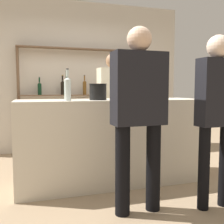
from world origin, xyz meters
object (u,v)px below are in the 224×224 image
wine_glass (121,90)px  customer_center (139,107)px  counter_bottle_2 (155,88)px  counter_bottle_0 (67,88)px  server_behind_counter (113,100)px  ice_bucket (98,92)px  customer_right (217,106)px  counter_bottle_1 (144,89)px  counter_bottle_3 (68,88)px

wine_glass → customer_center: bearing=-99.0°
counter_bottle_2 → wine_glass: (-0.44, 0.07, -0.03)m
counter_bottle_0 → server_behind_counter: bearing=35.6°
ice_bucket → customer_center: 0.80m
server_behind_counter → customer_right: bearing=9.7°
wine_glass → counter_bottle_1: bearing=10.2°
ice_bucket → customer_center: size_ratio=0.12×
counter_bottle_1 → counter_bottle_0: bearing=173.7°
counter_bottle_0 → ice_bucket: (0.32, -0.33, -0.04)m
customer_center → counter_bottle_0: bearing=23.4°
counter_bottle_0 → wine_glass: (0.66, -0.17, -0.02)m
counter_bottle_3 → customer_center: 0.90m
counter_bottle_1 → customer_center: bearing=-116.2°
wine_glass → ice_bucket: bearing=-155.0°
server_behind_counter → customer_center: bearing=-14.8°
counter_bottle_3 → ice_bucket: (0.36, 0.08, -0.04)m
counter_bottle_0 → counter_bottle_3: 0.41m
counter_bottle_3 → wine_glass: size_ratio=2.20×
counter_bottle_1 → wine_glass: counter_bottle_1 is taller
counter_bottle_0 → counter_bottle_2: size_ratio=0.95×
counter_bottle_3 → customer_center: size_ratio=0.20×
wine_glass → customer_right: bearing=-59.9°
counter_bottle_1 → server_behind_counter: server_behind_counter is taller
wine_glass → server_behind_counter: size_ratio=0.09×
customer_right → customer_center: bearing=78.6°
counter_bottle_0 → customer_center: size_ratio=0.21×
counter_bottle_1 → ice_bucket: 0.72m
customer_center → server_behind_counter: customer_center is taller
counter_bottle_2 → customer_right: (0.17, -0.98, -0.18)m
counter_bottle_2 → customer_center: 1.06m
counter_bottle_3 → counter_bottle_0: bearing=83.4°
customer_center → server_behind_counter: (0.26, 1.65, -0.01)m
counter_bottle_1 → customer_center: customer_center is taller
counter_bottle_1 → counter_bottle_2: size_ratio=0.85×
counter_bottle_3 → ice_bucket: counter_bottle_3 is taller
counter_bottle_3 → ice_bucket: bearing=12.1°
counter_bottle_1 → ice_bucket: bearing=-162.0°
counter_bottle_1 → wine_glass: size_ratio=2.00×
counter_bottle_2 → ice_bucket: (-0.79, -0.10, -0.05)m
customer_center → ice_bucket: bearing=12.8°
customer_right → ice_bucket: bearing=44.9°
wine_glass → customer_center: size_ratio=0.09×
counter_bottle_0 → customer_center: customer_center is taller
counter_bottle_3 → customer_right: (1.32, -0.81, -0.17)m
counter_bottle_2 → ice_bucket: size_ratio=1.79×
counter_bottle_1 → customer_right: size_ratio=0.19×
counter_bottle_3 → wine_glass: (0.71, 0.24, -0.02)m
counter_bottle_0 → ice_bucket: counter_bottle_0 is taller
counter_bottle_0 → server_behind_counter: (0.78, 0.56, -0.18)m
counter_bottle_0 → ice_bucket: size_ratio=1.69×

